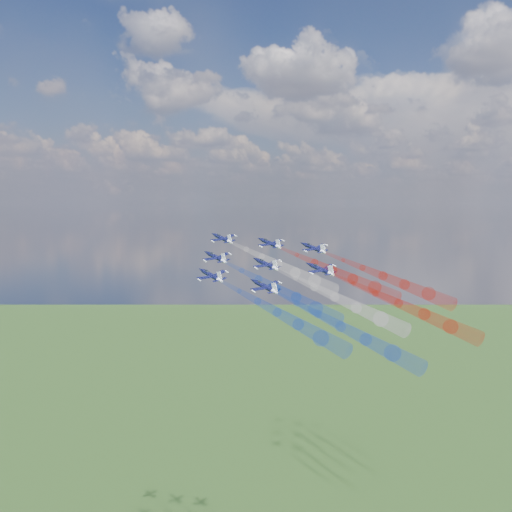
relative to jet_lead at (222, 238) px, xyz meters
The scene contains 16 objects.
jet_lead is the anchor object (origin of this frame).
trail_lead 29.24m from the jet_lead, 15.59° to the right, with size 4.13×47.53×4.13m, color white, non-canonical shape.
jet_inner_left 17.84m from the jet_lead, 58.99° to the right, with size 9.91×12.39×3.30m, color black, non-canonical shape.
trail_inner_left 44.14m from the jet_lead, 31.65° to the right, with size 4.13×47.53×4.13m, color blue, non-canonical shape.
jet_inner_right 16.96m from the jet_lead, 17.40° to the left, with size 9.91×12.39×3.30m, color black, non-canonical shape.
trail_inner_right 44.37m from the jet_lead, ahead, with size 4.13×47.53×4.13m, color red, non-canonical shape.
jet_outer_left 33.39m from the jet_lead, 57.85° to the right, with size 9.91×12.39×3.30m, color black, non-canonical shape.
trail_outer_left 58.69m from the jet_lead, 38.08° to the right, with size 4.13×47.53×4.13m, color blue, non-canonical shape.
jet_center_third 26.39m from the jet_lead, 20.43° to the right, with size 9.91×12.39×3.30m, color black, non-canonical shape.
trail_center_third 55.57m from the jet_lead, 17.88° to the right, with size 4.13×47.53×4.13m, color white, non-canonical shape.
jet_outer_right 31.45m from the jet_lead, 22.01° to the left, with size 9.91×12.39×3.30m, color black, non-canonical shape.
trail_outer_right 57.40m from the jet_lead, ahead, with size 4.13×47.53×4.13m, color red, non-canonical shape.
jet_rear_left 41.32m from the jet_lead, 34.89° to the right, with size 9.91×12.39×3.30m, color black, non-canonical shape.
trail_rear_left 69.63m from the jet_lead, 26.85° to the right, with size 4.13×47.53×4.13m, color blue, non-canonical shape.
jet_rear_right 40.43m from the jet_lead, ahead, with size 9.91×12.39×3.30m, color black, non-canonical shape.
trail_rear_right 69.33m from the jet_lead, ahead, with size 4.13×47.53×4.13m, color red, non-canonical shape.
Camera 1 is at (92.35, -161.39, 174.14)m, focal length 40.63 mm.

